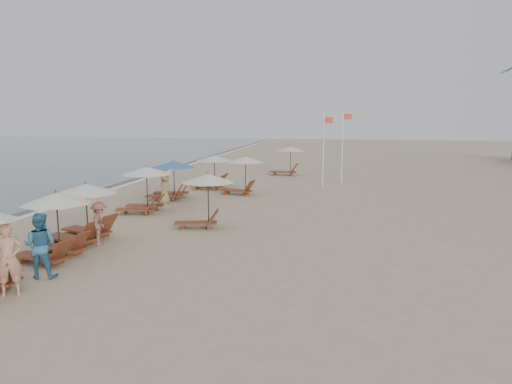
% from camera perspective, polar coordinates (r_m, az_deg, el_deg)
% --- Properties ---
extents(ground, '(160.00, 160.00, 0.00)m').
position_cam_1_polar(ground, '(13.83, -3.08, -10.15)').
color(ground, tan).
rests_on(ground, ground).
extents(wet_sand_band, '(3.20, 140.00, 0.01)m').
position_cam_1_polar(wet_sand_band, '(27.92, -23.49, -0.96)').
color(wet_sand_band, '#6B5E4C').
rests_on(wet_sand_band, ground).
extents(foam_line, '(0.50, 140.00, 0.02)m').
position_cam_1_polar(foam_line, '(27.21, -21.23, -1.05)').
color(foam_line, white).
rests_on(foam_line, ground).
extents(lounger_station_1, '(2.48, 2.17, 2.20)m').
position_cam_1_polar(lounger_station_1, '(16.33, -23.51, -3.77)').
color(lounger_station_1, brown).
rests_on(lounger_station_1, ground).
extents(lounger_station_2, '(2.72, 2.51, 2.16)m').
position_cam_1_polar(lounger_station_2, '(18.29, -20.54, -2.48)').
color(lounger_station_2, brown).
rests_on(lounger_station_2, ground).
extents(lounger_station_3, '(2.59, 2.41, 2.20)m').
position_cam_1_polar(lounger_station_3, '(22.94, -13.52, 0.57)').
color(lounger_station_3, brown).
rests_on(lounger_station_3, ground).
extents(lounger_station_4, '(2.72, 2.45, 2.11)m').
position_cam_1_polar(lounger_station_4, '(26.39, -10.37, 1.56)').
color(lounger_station_4, brown).
rests_on(lounger_station_4, ground).
extents(lounger_station_5, '(2.66, 2.39, 2.11)m').
position_cam_1_polar(lounger_station_5, '(29.87, -5.48, 2.52)').
color(lounger_station_5, brown).
rests_on(lounger_station_5, ground).
extents(inland_station_0, '(2.55, 2.24, 2.22)m').
position_cam_1_polar(inland_station_0, '(19.38, -6.37, -0.02)').
color(inland_station_0, brown).
rests_on(inland_station_0, ground).
extents(inland_station_1, '(2.67, 2.24, 2.22)m').
position_cam_1_polar(inland_station_1, '(27.49, -1.75, 2.62)').
color(inland_station_1, brown).
rests_on(inland_station_1, ground).
extents(inland_station_2, '(2.79, 2.24, 2.22)m').
position_cam_1_polar(inland_station_2, '(36.47, 3.79, 4.12)').
color(inland_station_2, brown).
rests_on(inland_station_2, ground).
extents(beachgoer_near, '(0.83, 0.77, 1.91)m').
position_cam_1_polar(beachgoer_near, '(13.69, -27.82, -7.25)').
color(beachgoer_near, tan).
rests_on(beachgoer_near, ground).
extents(beachgoer_mid_a, '(1.04, 0.88, 1.89)m').
position_cam_1_polar(beachgoer_mid_a, '(14.76, -24.75, -5.91)').
color(beachgoer_mid_a, '#2E678A').
rests_on(beachgoer_mid_a, ground).
extents(beachgoer_mid_b, '(0.90, 1.16, 1.58)m').
position_cam_1_polar(beachgoer_mid_b, '(17.61, -18.47, -3.69)').
color(beachgoer_mid_b, '#8D5547').
rests_on(beachgoer_mid_b, ground).
extents(beachgoer_far_b, '(0.65, 0.87, 1.63)m').
position_cam_1_polar(beachgoer_far_b, '(25.02, -11.02, 0.42)').
color(beachgoer_far_b, '#9D7D55').
rests_on(beachgoer_far_b, ground).
extents(flag_pole_near, '(0.59, 0.08, 4.69)m').
position_cam_1_polar(flag_pole_near, '(30.65, 8.26, 5.45)').
color(flag_pole_near, silver).
rests_on(flag_pole_near, ground).
extents(flag_pole_far, '(0.59, 0.08, 4.92)m').
position_cam_1_polar(flag_pole_far, '(32.40, 10.52, 5.80)').
color(flag_pole_far, silver).
rests_on(flag_pole_far, ground).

